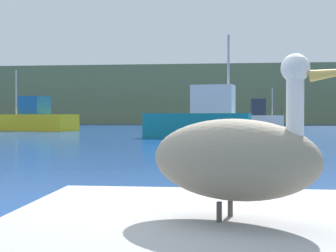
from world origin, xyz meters
The scene contains 6 objects.
hillside_backdrop centered at (0.00, 68.26, 4.11)m, with size 140.00×17.04×8.23m, color #6B7A51.
pelican centered at (0.65, -0.97, 0.95)m, with size 1.21×0.80×0.89m.
fishing_boat_teal centered at (-0.23, 20.68, 1.03)m, with size 5.68×2.59×5.29m.
fishing_boat_white centered at (4.38, 41.05, 0.90)m, with size 4.89×1.60×3.80m.
fishing_boat_yellow centered at (-13.60, 31.57, 0.89)m, with size 7.15×4.54×4.83m.
mooring_buoy centered at (2.38, 8.42, 0.27)m, with size 0.54×0.54×0.54m, color yellow.
Camera 1 is at (0.55, -3.53, 1.18)m, focal length 49.65 mm.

